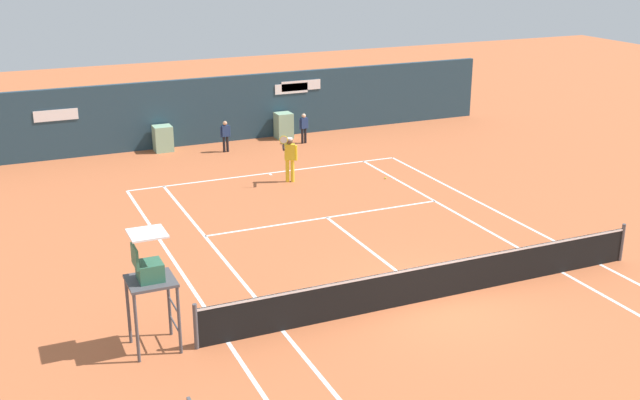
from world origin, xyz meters
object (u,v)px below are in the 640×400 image
Objects in this scene: player_on_baseline at (290,156)px; ball_kid_right_post at (225,134)px; ball_kid_centre_post at (304,126)px; umpire_chair at (150,275)px; tennis_ball_by_sideline at (524,250)px; tennis_ball_near_service_line at (385,178)px.

ball_kid_right_post is at bearing -60.44° from player_on_baseline.
umpire_chair is at bearing 48.65° from ball_kid_centre_post.
ball_kid_right_post is 19.18× the size of tennis_ball_by_sideline.
umpire_chair reaches higher than tennis_ball_by_sideline.
umpire_chair is at bearing 73.59° from player_on_baseline.
ball_kid_right_post is 1.01× the size of ball_kid_centre_post.
ball_kid_right_post is at bearing 157.18° from umpire_chair.
ball_kid_right_post is 19.18× the size of tennis_ball_near_service_line.
tennis_ball_by_sideline is (1.10, -13.64, -0.71)m from ball_kid_centre_post.
umpire_chair is 1.45× the size of player_on_baseline.
umpire_chair is 12.29m from player_on_baseline.
ball_kid_centre_post is at bearing 177.07° from ball_kid_right_post.
ball_kid_right_post is (6.26, 14.87, -0.99)m from umpire_chair.
umpire_chair is 39.69× the size of tennis_ball_by_sideline.
ball_kid_centre_post reaches higher than tennis_ball_by_sideline.
umpire_chair reaches higher than ball_kid_centre_post.
umpire_chair is 11.05m from tennis_ball_by_sideline.
ball_kid_right_post is 7.36m from tennis_ball_near_service_line.
tennis_ball_near_service_line is at bearing 92.67° from tennis_ball_by_sideline.
player_on_baseline is (7.15, 9.97, -0.75)m from umpire_chair.
tennis_ball_near_service_line and tennis_ball_by_sideline have the same top height.
ball_kid_centre_post is (3.49, 0.00, -0.00)m from ball_kid_right_post.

